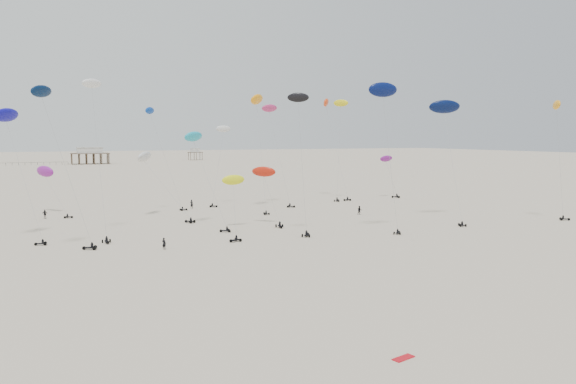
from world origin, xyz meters
name	(u,v)px	position (x,y,z in m)	size (l,w,h in m)	color
ground_plane	(157,183)	(0.00, 200.00, 0.00)	(900.00, 900.00, 0.00)	beige
pavilion_main	(90,157)	(-10.00, 350.00, 4.22)	(21.00, 13.00, 9.80)	brown
pavilion_small	(195,155)	(60.00, 380.00, 3.49)	(9.00, 7.00, 8.00)	brown
rig_0	(268,185)	(0.82, 98.86, 7.30)	(4.60, 8.36, 10.72)	black
rig_1	(302,151)	(1.99, 87.13, 13.53)	(3.68, 5.74, 23.02)	black
rig_2	(234,193)	(-6.67, 95.61, 6.43)	(7.37, 14.98, 15.42)	black
rig_3	(97,137)	(-28.10, 98.69, 15.83)	(3.86, 12.47, 25.66)	black
rig_4	(558,133)	(53.30, 82.32, 16.59)	(4.51, 4.59, 22.81)	black
rig_5	(340,130)	(32.15, 128.88, 17.43)	(5.92, 7.30, 25.22)	black
rig_6	(273,125)	(13.45, 127.07, 18.64)	(5.30, 11.39, 23.85)	black
rig_7	(159,139)	(-13.16, 125.68, 15.47)	(8.71, 3.92, 22.16)	black
rig_8	(151,165)	(-16.46, 117.82, 10.22)	(9.45, 17.04, 17.46)	black
rig_9	(389,170)	(46.96, 128.87, 7.29)	(5.02, 4.86, 11.22)	black
rig_10	(199,151)	(-10.68, 103.00, 13.28)	(6.22, 13.23, 18.12)	black
rig_11	(220,151)	(1.88, 131.14, 12.50)	(7.06, 6.77, 18.57)	black
rig_12	(56,137)	(-34.30, 89.33, 15.88)	(8.54, 4.41, 23.05)	black
rig_13	(330,119)	(32.47, 134.93, 20.48)	(4.04, 13.68, 26.33)	black
rig_14	(47,175)	(-35.26, 132.58, 7.97)	(7.07, 14.65, 13.50)	black
rig_15	(446,115)	(35.67, 93.32, 20.11)	(8.48, 13.74, 24.17)	black
rig_16	(384,102)	(16.09, 85.00, 21.53)	(5.64, 6.12, 24.99)	black
rig_17	(10,128)	(-40.47, 101.93, 17.21)	(7.64, 11.73, 21.05)	black
rig_19	(257,107)	(7.53, 121.65, 22.31)	(5.95, 15.13, 26.24)	black
spectator_0	(164,249)	(-20.82, 84.28, 0.00)	(0.72, 0.49, 1.98)	black
spectator_1	(360,215)	(22.90, 103.65, 0.00)	(1.04, 0.61, 2.14)	black
spectator_2	(45,219)	(-36.01, 123.74, 0.00)	(1.23, 0.66, 2.08)	black
spectator_3	(192,208)	(-5.96, 127.61, 0.00)	(0.84, 0.58, 2.30)	black
grounded_kite_b	(403,358)	(-12.98, 38.00, 0.00)	(1.80, 0.70, 0.07)	red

